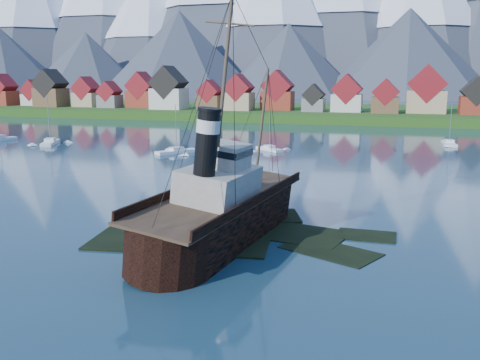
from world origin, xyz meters
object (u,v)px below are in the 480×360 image
(sailboat_a, at_px, (50,143))
(tugboat_wreck, at_px, (225,207))
(sailboat_f, at_px, (177,152))
(sailboat_e, at_px, (449,144))
(sailboat_b, at_px, (0,140))
(sailboat_c, at_px, (269,150))

(sailboat_a, bearing_deg, tugboat_wreck, -65.71)
(sailboat_f, bearing_deg, sailboat_e, 64.35)
(tugboat_wreck, relative_size, sailboat_b, 2.57)
(sailboat_b, xyz_separation_m, sailboat_f, (51.98, -7.10, -0.05))
(sailboat_c, bearing_deg, sailboat_f, 156.69)
(sailboat_b, height_order, sailboat_f, sailboat_b)
(sailboat_f, bearing_deg, tugboat_wreck, -26.38)
(sailboat_c, xyz_separation_m, sailboat_f, (-18.23, -9.59, 0.01))
(sailboat_c, relative_size, sailboat_e, 0.95)
(sailboat_a, height_order, sailboat_b, sailboat_a)
(tugboat_wreck, height_order, sailboat_c, tugboat_wreck)
(tugboat_wreck, bearing_deg, sailboat_e, 78.24)
(tugboat_wreck, height_order, sailboat_a, tugboat_wreck)
(sailboat_b, height_order, sailboat_c, sailboat_b)
(tugboat_wreck, height_order, sailboat_b, tugboat_wreck)
(sailboat_e, bearing_deg, tugboat_wreck, -114.00)
(tugboat_wreck, bearing_deg, sailboat_a, 143.92)
(sailboat_a, height_order, sailboat_f, sailboat_a)
(sailboat_a, distance_m, sailboat_b, 16.76)
(tugboat_wreck, xyz_separation_m, sailboat_e, (28.37, 85.76, -2.91))
(tugboat_wreck, xyz_separation_m, sailboat_a, (-64.30, 59.18, -2.87))
(tugboat_wreck, distance_m, sailboat_c, 64.78)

